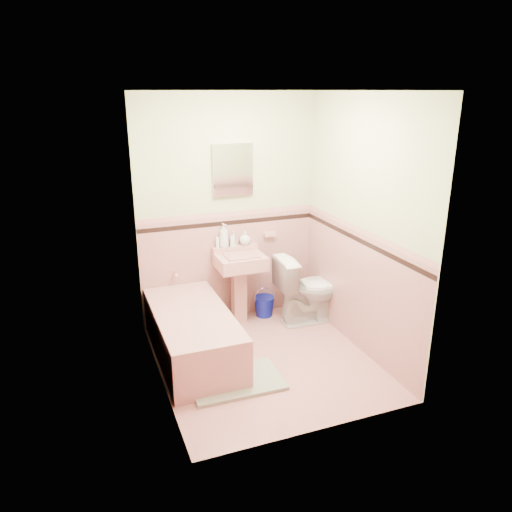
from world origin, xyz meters
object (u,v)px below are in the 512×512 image
object	(u,v)px
bathtub	(193,336)
sink	(241,290)
medicine_cabinet	(233,170)
shoe	(224,380)
toilet	(310,288)
soap_bottle_mid	(234,239)
soap_bottle_right	(245,238)
bucket	(264,306)
soap_bottle_left	(224,235)

from	to	relation	value
bathtub	sink	xyz separation A→B (m)	(0.68, 0.53, 0.18)
medicine_cabinet	shoe	distance (m)	2.19
sink	toilet	size ratio (longest dim) A/B	1.03
soap_bottle_mid	soap_bottle_right	bearing A→B (deg)	0.00
soap_bottle_mid	shoe	bearing A→B (deg)	-112.38
bathtub	bucket	size ratio (longest dim) A/B	6.44
medicine_cabinet	toilet	bearing A→B (deg)	-29.40
soap_bottle_left	bathtub	bearing A→B (deg)	-127.97
toilet	shoe	world-z (taller)	toilet
bucket	shoe	xyz separation A→B (m)	(-0.87, -1.22, -0.06)
soap_bottle_left	soap_bottle_mid	xyz separation A→B (m)	(0.11, 0.00, -0.05)
toilet	bathtub	bearing A→B (deg)	103.99
soap_bottle_left	bucket	world-z (taller)	soap_bottle_left
bathtub	sink	bearing A→B (deg)	37.93
soap_bottle_mid	toilet	world-z (taller)	soap_bottle_mid
soap_bottle_mid	soap_bottle_right	distance (m)	0.13
toilet	soap_bottle_right	bearing A→B (deg)	59.65
bucket	sink	bearing A→B (deg)	-164.70
bucket	soap_bottle_mid	bearing A→B (deg)	164.39
bucket	shoe	bearing A→B (deg)	-125.59
soap_bottle_left	shoe	size ratio (longest dim) A/B	1.87
bathtub	soap_bottle_right	world-z (taller)	soap_bottle_right
sink	soap_bottle_right	world-z (taller)	soap_bottle_right
bathtub	soap_bottle_left	size ratio (longest dim) A/B	5.67
soap_bottle_mid	medicine_cabinet	bearing A→B (deg)	65.09
soap_bottle_left	bucket	distance (m)	0.99
medicine_cabinet	soap_bottle_mid	world-z (taller)	medicine_cabinet
soap_bottle_mid	bucket	bearing A→B (deg)	-15.61
toilet	shoe	xyz separation A→B (m)	(-1.30, -0.92, -0.33)
bathtub	soap_bottle_mid	distance (m)	1.21
sink	shoe	bearing A→B (deg)	-116.09
sink	toilet	distance (m)	0.78
medicine_cabinet	shoe	size ratio (longest dim) A/B	3.91
soap_bottle_right	soap_bottle_left	bearing A→B (deg)	180.00
bathtub	shoe	bearing A→B (deg)	-78.20
bathtub	soap_bottle_right	distance (m)	1.29
shoe	toilet	bearing A→B (deg)	16.66
soap_bottle_left	bucket	bearing A→B (deg)	-11.80
medicine_cabinet	soap_bottle_right	xyz separation A→B (m)	(0.12, -0.03, -0.76)
soap_bottle_mid	toilet	distance (m)	1.02
soap_bottle_left	toilet	bearing A→B (deg)	-24.14
toilet	bucket	world-z (taller)	toilet
medicine_cabinet	soap_bottle_left	distance (m)	0.72
bucket	medicine_cabinet	bearing A→B (deg)	158.90
soap_bottle_mid	bucket	xyz separation A→B (m)	(0.33, -0.09, -0.83)
soap_bottle_right	bucket	xyz separation A→B (m)	(0.20, -0.09, -0.83)
sink	soap_bottle_left	distance (m)	0.63
soap_bottle_left	shoe	bearing A→B (deg)	-108.08
soap_bottle_right	bucket	bearing A→B (deg)	-24.85
toilet	medicine_cabinet	bearing A→B (deg)	62.09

